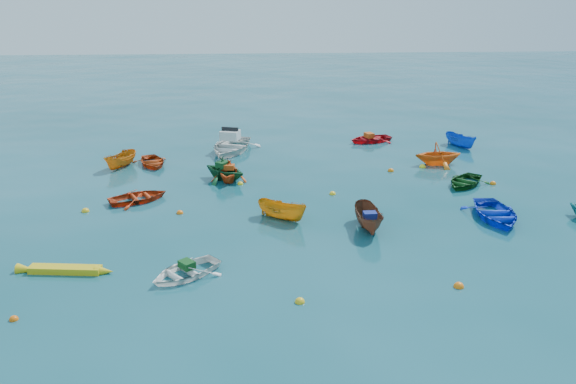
{
  "coord_description": "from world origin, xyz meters",
  "views": [
    {
      "loc": [
        -1.93,
        -22.33,
        10.14
      ],
      "look_at": [
        0.0,
        5.0,
        0.4
      ],
      "focal_mm": 35.0,
      "sensor_mm": 36.0,
      "label": 1
    }
  ],
  "objects": [
    {
      "name": "dinghy_red_nw",
      "position": [
        -7.72,
        5.29,
        0.0
      ],
      "size": [
        3.64,
        3.25,
        0.62
      ],
      "primitive_type": "imported",
      "rotation": [
        0.0,
        0.0,
        2.03
      ],
      "color": "red",
      "rests_on": "ground"
    },
    {
      "name": "buoy_ye_c",
      "position": [
        2.43,
        5.59,
        0.0
      ],
      "size": [
        0.34,
        0.34,
        0.34
      ],
      "primitive_type": "sphere",
      "color": "yellow",
      "rests_on": "ground"
    },
    {
      "name": "motorboat_white",
      "position": [
        -3.22,
        14.59,
        0.0
      ],
      "size": [
        4.65,
        5.55,
        1.59
      ],
      "primitive_type": "imported",
      "rotation": [
        0.0,
        0.0,
        -0.29
      ],
      "color": "silver",
      "rests_on": "ground"
    },
    {
      "name": "sampan_orange_n",
      "position": [
        -9.85,
        11.4,
        0.0
      ],
      "size": [
        2.12,
        2.89,
        1.05
      ],
      "primitive_type": "imported",
      "rotation": [
        0.0,
        0.0,
        -0.46
      ],
      "color": "orange",
      "rests_on": "ground"
    },
    {
      "name": "dinghy_green_n",
      "position": [
        -3.4,
        8.49,
        0.0
      ],
      "size": [
        3.63,
        3.57,
        1.45
      ],
      "primitive_type": "imported",
      "rotation": [
        0.0,
        0.0,
        0.88
      ],
      "color": "#124F26",
      "rests_on": "ground"
    },
    {
      "name": "buoy_ye_a",
      "position": [
        -0.32,
        -5.33,
        0.0
      ],
      "size": [
        0.35,
        0.35,
        0.35
      ],
      "primitive_type": "sphere",
      "color": "gold",
      "rests_on": "ground"
    },
    {
      "name": "buoy_ye_d",
      "position": [
        -2.5,
        7.6,
        0.0
      ],
      "size": [
        0.33,
        0.33,
        0.33
      ],
      "primitive_type": "sphere",
      "color": "yellow",
      "rests_on": "ground"
    },
    {
      "name": "buoy_ye_e",
      "position": [
        8.67,
        10.09,
        0.0
      ],
      "size": [
        0.39,
        0.39,
        0.39
      ],
      "primitive_type": "sphere",
      "color": "yellow",
      "rests_on": "ground"
    },
    {
      "name": "buoy_or_c",
      "position": [
        -5.4,
        3.38,
        0.0
      ],
      "size": [
        0.33,
        0.33,
        0.33
      ],
      "primitive_type": "sphere",
      "color": "orange",
      "rests_on": "ground"
    },
    {
      "name": "ground",
      "position": [
        0.0,
        0.0,
        0.0
      ],
      "size": [
        160.0,
        160.0,
        0.0
      ],
      "primitive_type": "plane",
      "color": "#0A414A",
      "rests_on": "ground"
    },
    {
      "name": "tarp_green_b",
      "position": [
        -3.48,
        8.55,
        0.9
      ],
      "size": [
        0.88,
        0.91,
        0.35
      ],
      "primitive_type": "cube",
      "rotation": [
        0.0,
        0.0,
        0.88
      ],
      "color": "#11441C",
      "rests_on": "dinghy_green_n"
    },
    {
      "name": "kayak_yellow",
      "position": [
        -9.11,
        -2.5,
        0.0
      ],
      "size": [
        3.5,
        0.92,
        0.34
      ],
      "primitive_type": null,
      "rotation": [
        0.0,
        0.0,
        1.45
      ],
      "color": "gold",
      "rests_on": "ground"
    },
    {
      "name": "buoy_ye_b",
      "position": [
        -10.07,
        3.95,
        0.0
      ],
      "size": [
        0.38,
        0.38,
        0.38
      ],
      "primitive_type": "sphere",
      "color": "gold",
      "rests_on": "ground"
    },
    {
      "name": "buoy_or_a",
      "position": [
        -9.8,
        -5.78,
        0.0
      ],
      "size": [
        0.3,
        0.3,
        0.3
      ],
      "primitive_type": "sphere",
      "color": "#E05F0C",
      "rests_on": "ground"
    },
    {
      "name": "sampan_brown_mid",
      "position": [
        3.4,
        0.93,
        0.0
      ],
      "size": [
        1.12,
        2.93,
        1.13
      ],
      "primitive_type": "imported",
      "rotation": [
        0.0,
        0.0,
        0.01
      ],
      "color": "brown",
      "rests_on": "ground"
    },
    {
      "name": "dinghy_green_e",
      "position": [
        10.01,
        6.59,
        0.0
      ],
      "size": [
        3.66,
        3.73,
        0.63
      ],
      "primitive_type": "imported",
      "rotation": [
        0.0,
        0.0,
        -0.73
      ],
      "color": "#0F4113",
      "rests_on": "ground"
    },
    {
      "name": "sampan_blue_far",
      "position": [
        12.76,
        14.74,
        0.0
      ],
      "size": [
        2.05,
        2.87,
        1.04
      ],
      "primitive_type": "imported",
      "rotation": [
        0.0,
        0.0,
        0.43
      ],
      "color": "blue",
      "rests_on": "ground"
    },
    {
      "name": "tarp_green_a",
      "position": [
        -4.41,
        -3.02,
        0.44
      ],
      "size": [
        0.72,
        0.73,
        0.28
      ],
      "primitive_type": "cube",
      "rotation": [
        0.0,
        0.0,
        -0.87
      ],
      "color": "#12491A",
      "rests_on": "dinghy_white_near"
    },
    {
      "name": "dinghy_orange_far",
      "position": [
        9.79,
        10.63,
        0.0
      ],
      "size": [
        3.07,
        2.69,
        1.54
      ],
      "primitive_type": "imported",
      "rotation": [
        0.0,
        0.0,
        1.63
      ],
      "color": "orange",
      "rests_on": "ground"
    },
    {
      "name": "buoy_or_d",
      "position": [
        11.68,
        6.63,
        0.0
      ],
      "size": [
        0.36,
        0.36,
        0.36
      ],
      "primitive_type": "sphere",
      "color": "orange",
      "rests_on": "ground"
    },
    {
      "name": "dinghy_blue_se",
      "position": [
        9.64,
        1.64,
        0.0
      ],
      "size": [
        2.88,
        3.85,
        0.76
      ],
      "primitive_type": "imported",
      "rotation": [
        0.0,
        0.0,
        -0.07
      ],
      "color": "#1033CC",
      "rests_on": "ground"
    },
    {
      "name": "buoy_or_b",
      "position": [
        5.58,
        -4.67,
        0.0
      ],
      "size": [
        0.38,
        0.38,
        0.38
      ],
      "primitive_type": "sphere",
      "color": "orange",
      "rests_on": "ground"
    },
    {
      "name": "buoy_or_e",
      "position": [
        6.53,
        9.42,
        0.0
      ],
      "size": [
        0.37,
        0.37,
        0.37
      ],
      "primitive_type": "sphere",
      "color": "orange",
      "rests_on": "ground"
    },
    {
      "name": "sampan_yellow_mid",
      "position": [
        -0.47,
        2.33,
        0.0
      ],
      "size": [
        2.71,
        2.28,
        1.01
      ],
      "primitive_type": "imported",
      "rotation": [
        0.0,
        0.0,
        0.97
      ],
      "color": "orange",
      "rests_on": "ground"
    },
    {
      "name": "tarp_orange_b",
      "position": [
        6.66,
        16.51,
        0.5
      ],
      "size": [
        0.72,
        0.82,
        0.33
      ],
      "primitive_type": "cube",
      "rotation": [
        0.0,
        0.0,
        -1.24
      ],
      "color": "#CE5015",
      "rests_on": "dinghy_red_ne"
    },
    {
      "name": "tarp_orange_a",
      "position": [
        -3.13,
        8.37,
        0.79
      ],
      "size": [
        0.64,
        0.52,
        0.29
      ],
      "primitive_type": "cube",
      "rotation": [
        0.0,
        0.0,
        -0.12
      ],
      "color": "#CC4D14",
      "rests_on": "dinghy_orange_w"
    },
    {
      "name": "tarp_blue_a",
      "position": [
        3.4,
        0.78,
        0.71
      ],
      "size": [
        0.58,
        0.44,
        0.28
      ],
      "primitive_type": "cube",
      "rotation": [
        0.0,
        0.0,
        0.01
      ],
      "color": "navy",
      "rests_on": "sampan_brown_mid"
    },
    {
      "name": "dinghy_white_near",
      "position": [
        -4.49,
        -3.09,
        0.0
      ],
      "size": [
        3.5,
        3.41,
        0.59
      ],
      "primitive_type": "imported",
      "rotation": [
        0.0,
        0.0,
        -0.87
      ],
      "color": "white",
      "rests_on": "ground"
    },
    {
      "name": "dinghy_orange_w",
      "position": [
        -3.13,
        8.32,
        0.0
      ],
      "size": [
        2.4,
        2.69,
        1.3
      ],
      "primitive_type": "imported",
      "rotation": [
        0.0,
        0.0,
        -0.12
      ],
      "color": "#DD4914",
      "rests_on": "ground"
    },
    {
      "name": "dinghy_red_far",
      "position": [
        -8.01,
        11.74,
        0.0
      ],
      "size": [
        3.0,
        3.5,
        0.61
      ],
      "primitive_type": "imported",
      "rotation": [
        0.0,
        0.0,
        0.35
      ],
      "color": "#B6390F",
      "rests_on": "ground"
    },
    {
      "name": "dinghy_red_ne",
      "position": [
        6.76,
        16.54,
        0.0
      ],
      "size": [
        3.72,
        3.17,
        0.66
      ],
      "primitive_type": "imported",
      "rotation": [
        0.0,
        0.0,
        -1.24
      ],
      "color": "red",
      "rests_on": "ground"
    }
  ]
}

